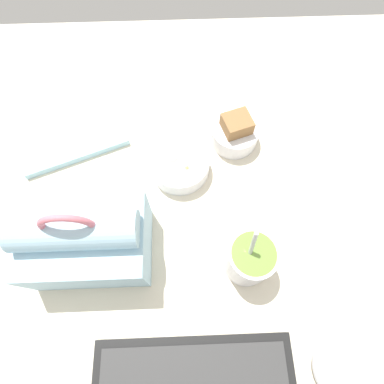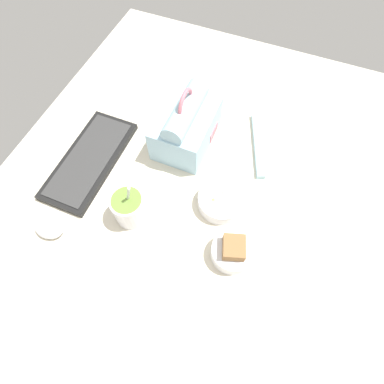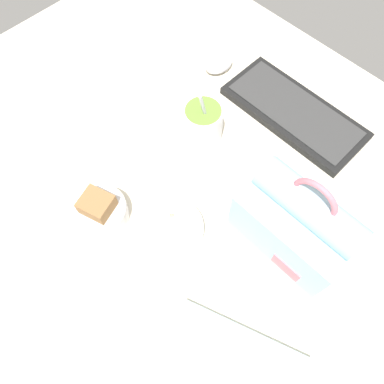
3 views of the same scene
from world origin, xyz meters
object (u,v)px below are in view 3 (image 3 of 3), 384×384
(soup_cup, at_px, (203,124))
(bento_bowl_sandwich, at_px, (100,211))
(chopstick_case, at_px, (244,336))
(keyboard, at_px, (295,113))
(bento_bowl_snacks, at_px, (171,230))
(lunch_bag, at_px, (300,219))
(computer_mouse, at_px, (219,63))

(soup_cup, height_order, bento_bowl_sandwich, soup_cup)
(bento_bowl_sandwich, xyz_separation_m, chopstick_case, (0.34, 0.03, -0.02))
(keyboard, distance_m, soup_cup, 0.22)
(keyboard, relative_size, bento_bowl_sandwich, 3.18)
(bento_bowl_sandwich, bearing_deg, soup_cup, 89.37)
(bento_bowl_sandwich, bearing_deg, bento_bowl_snacks, 30.34)
(lunch_bag, relative_size, bento_bowl_snacks, 1.68)
(bento_bowl_sandwich, height_order, bento_bowl_snacks, bento_bowl_sandwich)
(lunch_bag, relative_size, bento_bowl_sandwich, 2.02)
(keyboard, relative_size, lunch_bag, 1.57)
(computer_mouse, bearing_deg, bento_bowl_snacks, -58.32)
(soup_cup, xyz_separation_m, computer_mouse, (-0.12, 0.18, -0.03))
(bento_bowl_snacks, relative_size, computer_mouse, 1.59)
(bento_bowl_sandwich, xyz_separation_m, computer_mouse, (-0.11, 0.45, -0.01))
(bento_bowl_snacks, height_order, chopstick_case, bento_bowl_snacks)
(bento_bowl_sandwich, bearing_deg, chopstick_case, 5.30)
(keyboard, xyz_separation_m, lunch_bag, (0.17, -0.23, 0.06))
(keyboard, xyz_separation_m, chopstick_case, (0.23, -0.43, -0.00))
(keyboard, distance_m, computer_mouse, 0.22)
(soup_cup, height_order, chopstick_case, soup_cup)
(bento_bowl_snacks, xyz_separation_m, computer_mouse, (-0.23, 0.38, -0.01))
(computer_mouse, bearing_deg, keyboard, 3.79)
(soup_cup, xyz_separation_m, chopstick_case, (0.34, -0.24, -0.04))
(lunch_bag, relative_size, computer_mouse, 2.67)
(soup_cup, bearing_deg, chopstick_case, -35.59)
(keyboard, bearing_deg, chopstick_case, -61.61)
(bento_bowl_sandwich, distance_m, computer_mouse, 0.47)
(lunch_bag, distance_m, computer_mouse, 0.45)
(keyboard, relative_size, bento_bowl_snacks, 2.63)
(bento_bowl_sandwich, distance_m, chopstick_case, 0.35)
(bento_bowl_snacks, bearing_deg, bento_bowl_sandwich, -149.66)
(keyboard, xyz_separation_m, computer_mouse, (-0.22, -0.01, 0.00))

